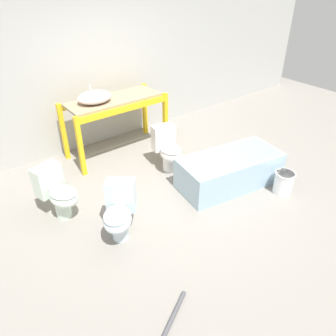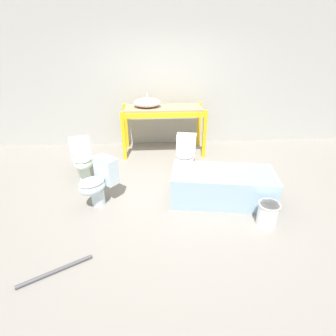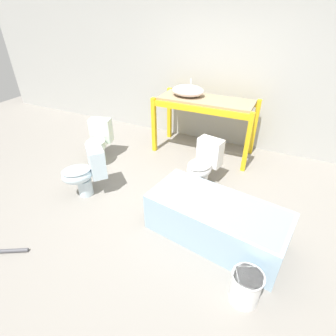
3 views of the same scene
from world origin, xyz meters
TOP-DOWN VIEW (x-y plane):
  - ground_plane at (0.00, 0.00)m, footprint 12.00×12.00m
  - warehouse_wall_rear at (0.00, 2.25)m, footprint 10.80×0.08m
  - shelving_rack at (-0.08, 1.66)m, footprint 1.69×0.72m
  - sink_basin at (-0.41, 1.68)m, footprint 0.55×0.44m
  - bathtub_main at (0.72, -0.25)m, footprint 1.62×0.93m
  - toilet_near at (-1.56, 0.62)m, footprint 0.49×0.65m
  - toilet_far at (0.26, 0.67)m, footprint 0.45×0.64m
  - toilet_extra at (-1.14, -0.21)m, footprint 0.64×0.66m
  - bucket_white at (1.19, -0.88)m, footprint 0.28×0.28m
  - loose_pipe at (-1.42, -1.53)m, footprint 0.72×0.42m

SIDE VIEW (x-z plane):
  - ground_plane at x=0.00m, z-range 0.00..0.00m
  - loose_pipe at x=-1.42m, z-range 0.00..0.04m
  - bucket_white at x=1.19m, z-range 0.01..0.34m
  - bathtub_main at x=0.72m, z-range 0.04..0.52m
  - toilet_near at x=-1.56m, z-range 0.03..0.72m
  - toilet_far at x=0.26m, z-range 0.03..0.72m
  - toilet_extra at x=-1.14m, z-range 0.03..0.72m
  - shelving_rack at x=-0.08m, z-range 0.32..1.31m
  - sink_basin at x=-0.41m, z-range 0.95..1.21m
  - warehouse_wall_rear at x=0.00m, z-range 0.00..3.20m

